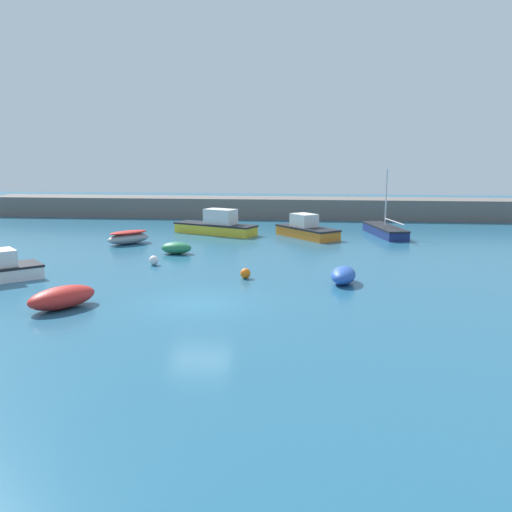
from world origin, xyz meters
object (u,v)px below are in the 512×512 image
cabin_cruiser_white (217,225)px  open_tender_yellow (62,297)px  dinghy_near_pier (343,275)px  fishing_dinghy_green (176,248)px  motorboat_with_cabin (306,229)px  rowboat_with_red_cover (128,237)px  mooring_buoy_white (154,260)px  sailboat_short_mast (385,230)px  mooring_buoy_orange (245,273)px

cabin_cruiser_white → open_tender_yellow: 20.88m
cabin_cruiser_white → dinghy_near_pier: cabin_cruiser_white is taller
fishing_dinghy_green → open_tender_yellow: open_tender_yellow is taller
motorboat_with_cabin → dinghy_near_pier: 14.46m
rowboat_with_red_cover → dinghy_near_pier: 17.11m
dinghy_near_pier → mooring_buoy_white: dinghy_near_pier is taller
fishing_dinghy_green → dinghy_near_pier: 11.87m
rowboat_with_red_cover → mooring_buoy_white: bearing=-109.3°
fishing_dinghy_green → rowboat_with_red_cover: 5.25m
motorboat_with_cabin → dinghy_near_pier: (1.94, -14.33, -0.17)m
motorboat_with_cabin → mooring_buoy_white: 13.67m
rowboat_with_red_cover → open_tender_yellow: size_ratio=0.98×
fishing_dinghy_green → mooring_buoy_white: fishing_dinghy_green is taller
open_tender_yellow → sailboat_short_mast: size_ratio=0.46×
dinghy_near_pier → mooring_buoy_orange: bearing=-88.1°
sailboat_short_mast → dinghy_near_pier: size_ratio=2.97×
rowboat_with_red_cover → open_tender_yellow: rowboat_with_red_cover is taller
rowboat_with_red_cover → motorboat_with_cabin: size_ratio=0.58×
cabin_cruiser_white → mooring_buoy_white: size_ratio=12.64×
motorboat_with_cabin → rowboat_with_red_cover: bearing=-109.8°
rowboat_with_red_cover → mooring_buoy_white: (3.67, -6.83, -0.19)m
cabin_cruiser_white → dinghy_near_pier: (8.63, -15.26, -0.25)m
cabin_cruiser_white → dinghy_near_pier: 17.53m
sailboat_short_mast → mooring_buoy_orange: 17.41m
dinghy_near_pier → mooring_buoy_orange: (-4.71, 0.59, -0.15)m
rowboat_with_red_cover → mooring_buoy_orange: 13.18m
fishing_dinghy_green → mooring_buoy_white: 3.54m
motorboat_with_cabin → mooring_buoy_orange: 14.02m
mooring_buoy_orange → open_tender_yellow: bearing=-137.5°
fishing_dinghy_green → rowboat_with_red_cover: bearing=-37.7°
cabin_cruiser_white → dinghy_near_pier: size_ratio=2.93×
fishing_dinghy_green → mooring_buoy_orange: size_ratio=3.69×
rowboat_with_red_cover → sailboat_short_mast: 18.41m
sailboat_short_mast → dinghy_near_pier: (-3.78, -15.79, 0.02)m
sailboat_short_mast → mooring_buoy_white: (-13.86, -12.43, -0.11)m
sailboat_short_mast → mooring_buoy_orange: sailboat_short_mast is taller
fishing_dinghy_green → motorboat_with_cabin: 10.75m
cabin_cruiser_white → mooring_buoy_orange: bearing=129.1°
cabin_cruiser_white → sailboat_short_mast: size_ratio=0.99×
open_tender_yellow → motorboat_with_cabin: (9.36, 19.78, 0.13)m
dinghy_near_pier → mooring_buoy_white: size_ratio=4.32×
cabin_cruiser_white → dinghy_near_pier: bearing=143.6°
open_tender_yellow → sailboat_short_mast: sailboat_short_mast is taller
fishing_dinghy_green → dinghy_near_pier: bearing=146.1°
motorboat_with_cabin → dinghy_near_pier: bearing=-31.4°
motorboat_with_cabin → open_tender_yellow: bearing=-64.5°
mooring_buoy_white → cabin_cruiser_white: bearing=83.0°
sailboat_short_mast → mooring_buoy_orange: (-8.49, -15.20, -0.12)m
sailboat_short_mast → mooring_buoy_white: sailboat_short_mast is taller
dinghy_near_pier → open_tender_yellow: bearing=-55.2°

